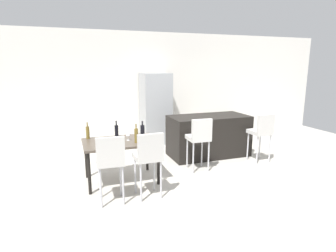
{
  "coord_description": "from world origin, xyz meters",
  "views": [
    {
      "loc": [
        -2.57,
        -4.74,
        2.02
      ],
      "look_at": [
        -0.75,
        0.35,
        0.85
      ],
      "focal_mm": 29.79,
      "sensor_mm": 36.0,
      "label": 1
    }
  ],
  "objects_px": {
    "wine_bottle_corner": "(136,135)",
    "refrigerator": "(156,109)",
    "bar_chair_left": "(199,136)",
    "wine_bottle_middle": "(117,130)",
    "potted_plant": "(230,124)",
    "kitchen_island": "(208,136)",
    "dining_chair_far": "(149,155)",
    "wine_glass_far": "(128,133)",
    "wine_bottle_left": "(142,130)",
    "wine_bottle_right": "(88,132)",
    "bar_chair_middle": "(262,130)",
    "dining_table": "(121,145)",
    "dining_chair_near": "(110,159)"
  },
  "relations": [
    {
      "from": "wine_bottle_left",
      "to": "potted_plant",
      "type": "height_order",
      "value": "wine_bottle_left"
    },
    {
      "from": "wine_bottle_right",
      "to": "wine_glass_far",
      "type": "relative_size",
      "value": 1.73
    },
    {
      "from": "bar_chair_left",
      "to": "wine_bottle_middle",
      "type": "height_order",
      "value": "bar_chair_left"
    },
    {
      "from": "kitchen_island",
      "to": "bar_chair_left",
      "type": "height_order",
      "value": "bar_chair_left"
    },
    {
      "from": "bar_chair_left",
      "to": "dining_chair_near",
      "type": "distance_m",
      "value": 1.97
    },
    {
      "from": "wine_bottle_corner",
      "to": "refrigerator",
      "type": "height_order",
      "value": "refrigerator"
    },
    {
      "from": "dining_table",
      "to": "wine_glass_far",
      "type": "distance_m",
      "value": 0.24
    },
    {
      "from": "wine_bottle_corner",
      "to": "dining_chair_far",
      "type": "bearing_deg",
      "value": -84.84
    },
    {
      "from": "bar_chair_middle",
      "to": "wine_bottle_left",
      "type": "height_order",
      "value": "bar_chair_middle"
    },
    {
      "from": "kitchen_island",
      "to": "wine_bottle_right",
      "type": "bearing_deg",
      "value": -170.34
    },
    {
      "from": "bar_chair_left",
      "to": "dining_chair_far",
      "type": "xyz_separation_m",
      "value": [
        -1.23,
        -0.77,
        0.0
      ]
    },
    {
      "from": "dining_chair_far",
      "to": "potted_plant",
      "type": "height_order",
      "value": "dining_chair_far"
    },
    {
      "from": "bar_chair_middle",
      "to": "dining_chair_near",
      "type": "distance_m",
      "value": 3.34
    },
    {
      "from": "wine_glass_far",
      "to": "potted_plant",
      "type": "height_order",
      "value": "wine_glass_far"
    },
    {
      "from": "bar_chair_left",
      "to": "dining_chair_far",
      "type": "bearing_deg",
      "value": -147.83
    },
    {
      "from": "wine_bottle_right",
      "to": "dining_chair_near",
      "type": "bearing_deg",
      "value": -78.48
    },
    {
      "from": "potted_plant",
      "to": "refrigerator",
      "type": "bearing_deg",
      "value": 179.75
    },
    {
      "from": "dining_chair_near",
      "to": "kitchen_island",
      "type": "bearing_deg",
      "value": 33.05
    },
    {
      "from": "wine_bottle_corner",
      "to": "potted_plant",
      "type": "distance_m",
      "value": 4.22
    },
    {
      "from": "bar_chair_left",
      "to": "wine_glass_far",
      "type": "distance_m",
      "value": 1.39
    },
    {
      "from": "bar_chair_left",
      "to": "wine_bottle_corner",
      "type": "distance_m",
      "value": 1.31
    },
    {
      "from": "dining_chair_far",
      "to": "wine_bottle_middle",
      "type": "height_order",
      "value": "dining_chair_far"
    },
    {
      "from": "wine_bottle_left",
      "to": "wine_glass_far",
      "type": "distance_m",
      "value": 0.37
    },
    {
      "from": "wine_bottle_right",
      "to": "wine_bottle_corner",
      "type": "relative_size",
      "value": 0.92
    },
    {
      "from": "refrigerator",
      "to": "potted_plant",
      "type": "xyz_separation_m",
      "value": [
        2.29,
        -0.01,
        -0.59
      ]
    },
    {
      "from": "bar_chair_middle",
      "to": "refrigerator",
      "type": "height_order",
      "value": "refrigerator"
    },
    {
      "from": "potted_plant",
      "to": "wine_glass_far",
      "type": "bearing_deg",
      "value": -147.32
    },
    {
      "from": "bar_chair_middle",
      "to": "dining_table",
      "type": "distance_m",
      "value": 2.96
    },
    {
      "from": "kitchen_island",
      "to": "wine_bottle_right",
      "type": "distance_m",
      "value": 2.74
    },
    {
      "from": "refrigerator",
      "to": "wine_bottle_left",
      "type": "bearing_deg",
      "value": -113.5
    },
    {
      "from": "bar_chair_middle",
      "to": "dining_table",
      "type": "bearing_deg",
      "value": 179.76
    },
    {
      "from": "kitchen_island",
      "to": "wine_bottle_left",
      "type": "xyz_separation_m",
      "value": [
        -1.7,
        -0.6,
        0.39
      ]
    },
    {
      "from": "wine_bottle_middle",
      "to": "refrigerator",
      "type": "bearing_deg",
      "value": 54.77
    },
    {
      "from": "bar_chair_middle",
      "to": "dining_chair_near",
      "type": "relative_size",
      "value": 1.0
    },
    {
      "from": "dining_chair_near",
      "to": "wine_bottle_right",
      "type": "bearing_deg",
      "value": 101.52
    },
    {
      "from": "refrigerator",
      "to": "wine_bottle_middle",
      "type": "bearing_deg",
      "value": -125.23
    },
    {
      "from": "kitchen_island",
      "to": "dining_chair_far",
      "type": "height_order",
      "value": "dining_chair_far"
    },
    {
      "from": "dining_chair_far",
      "to": "refrigerator",
      "type": "height_order",
      "value": "refrigerator"
    },
    {
      "from": "wine_bottle_left",
      "to": "wine_glass_far",
      "type": "bearing_deg",
      "value": -147.22
    },
    {
      "from": "bar_chair_left",
      "to": "potted_plant",
      "type": "bearing_deg",
      "value": 46.85
    },
    {
      "from": "wine_glass_far",
      "to": "potted_plant",
      "type": "relative_size",
      "value": 0.31
    },
    {
      "from": "wine_bottle_left",
      "to": "potted_plant",
      "type": "distance_m",
      "value": 3.82
    },
    {
      "from": "wine_bottle_corner",
      "to": "wine_glass_far",
      "type": "distance_m",
      "value": 0.23
    },
    {
      "from": "wine_bottle_left",
      "to": "wine_bottle_right",
      "type": "xyz_separation_m",
      "value": [
        -0.97,
        0.14,
        0.01
      ]
    },
    {
      "from": "kitchen_island",
      "to": "wine_bottle_corner",
      "type": "height_order",
      "value": "wine_bottle_corner"
    },
    {
      "from": "bar_chair_middle",
      "to": "wine_bottle_middle",
      "type": "xyz_separation_m",
      "value": [
        -2.97,
        0.36,
        0.15
      ]
    },
    {
      "from": "wine_bottle_middle",
      "to": "wine_glass_far",
      "type": "distance_m",
      "value": 0.37
    },
    {
      "from": "kitchen_island",
      "to": "wine_bottle_corner",
      "type": "relative_size",
      "value": 5.46
    },
    {
      "from": "dining_table",
      "to": "wine_glass_far",
      "type": "xyz_separation_m",
      "value": [
        0.14,
        0.0,
        0.2
      ]
    },
    {
      "from": "kitchen_island",
      "to": "potted_plant",
      "type": "xyz_separation_m",
      "value": [
        1.49,
        1.44,
        -0.13
      ]
    }
  ]
}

